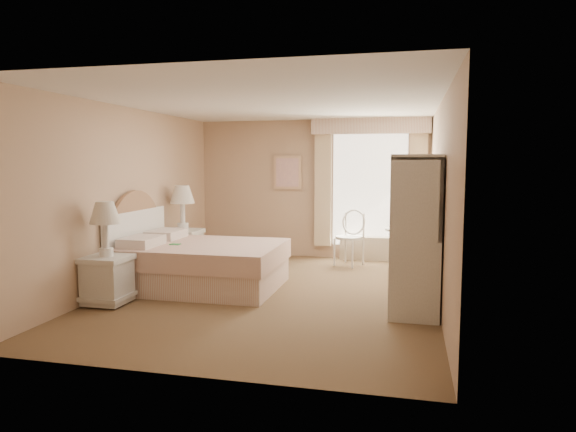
% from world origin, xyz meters
% --- Properties ---
extents(room, '(4.21, 5.51, 2.51)m').
position_xyz_m(room, '(0.00, 0.00, 1.25)').
color(room, brown).
rests_on(room, ground).
extents(window, '(2.05, 0.22, 2.51)m').
position_xyz_m(window, '(1.05, 2.65, 1.34)').
color(window, white).
rests_on(window, room).
extents(framed_art, '(0.52, 0.04, 0.62)m').
position_xyz_m(framed_art, '(-0.45, 2.71, 1.55)').
color(framed_art, tan).
rests_on(framed_art, room).
extents(bed, '(2.12, 1.63, 1.44)m').
position_xyz_m(bed, '(-1.12, 0.08, 0.35)').
color(bed, tan).
rests_on(bed, room).
extents(nightstand_near, '(0.52, 0.52, 1.25)m').
position_xyz_m(nightstand_near, '(-1.84, -1.00, 0.47)').
color(nightstand_near, silver).
rests_on(nightstand_near, room).
extents(nightstand_far, '(0.55, 0.55, 1.34)m').
position_xyz_m(nightstand_far, '(-1.84, 1.19, 0.51)').
color(nightstand_far, silver).
rests_on(nightstand_far, room).
extents(round_table, '(0.64, 0.64, 0.67)m').
position_xyz_m(round_table, '(1.68, 1.95, 0.45)').
color(round_table, white).
rests_on(round_table, room).
extents(cafe_chair, '(0.60, 0.60, 0.95)m').
position_xyz_m(cafe_chair, '(0.79, 2.14, 0.55)').
color(cafe_chair, white).
rests_on(cafe_chair, room).
extents(armoire, '(0.55, 1.10, 1.82)m').
position_xyz_m(armoire, '(1.81, -0.38, 0.76)').
color(armoire, silver).
rests_on(armoire, room).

